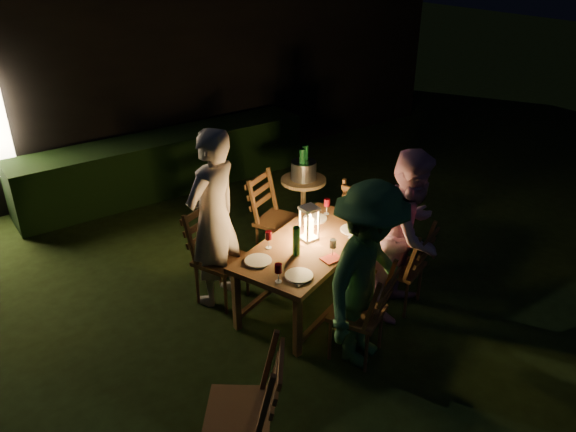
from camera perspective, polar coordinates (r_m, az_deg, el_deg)
garden_envelope at (r=10.23m, az=-16.10°, el=16.08°), size 40.00×40.00×3.20m
dining_table at (r=5.44m, az=2.28°, el=-3.36°), size 1.81×1.34×0.68m
chair_near_left at (r=4.99m, az=7.15°, el=-11.18°), size 0.59×0.61×0.97m
chair_near_right at (r=5.67m, az=11.31°, el=-6.38°), size 0.56×0.58×0.95m
chair_far_left at (r=5.68m, az=-6.87°, el=-5.73°), size 0.61×0.63×1.02m
chair_far_right at (r=6.35m, az=-1.12°, el=-1.69°), size 0.62×0.63×1.01m
chair_end at (r=6.55m, az=7.87°, el=-1.16°), size 0.60×0.58×0.97m
chair_spare at (r=4.14m, az=-4.63°, el=-20.70°), size 0.67×0.66×1.03m
person_house_side at (r=5.41m, az=-7.61°, el=-0.25°), size 0.77×0.64×1.81m
person_opp_right at (r=5.38m, az=12.31°, el=-1.73°), size 0.98×0.87×1.66m
person_opp_left at (r=4.66m, az=8.08°, el=-6.12°), size 1.23×0.97×1.68m
lantern at (r=5.39m, az=2.14°, el=-0.93°), size 0.16×0.16×0.35m
plate_far_left at (r=5.12m, az=-3.05°, el=-4.55°), size 0.25×0.25×0.01m
plate_near_left at (r=4.90m, az=1.12°, el=-6.06°), size 0.25×0.25×0.01m
plate_far_right at (r=5.84m, az=2.76°, el=-0.25°), size 0.25×0.25×0.01m
plate_near_right at (r=5.66m, az=6.58°, el=-1.38°), size 0.25×0.25×0.01m
wineglass_a at (r=5.28m, az=-1.99°, el=-2.43°), size 0.06×0.06×0.18m
wineglass_b at (r=4.79m, az=-0.99°, el=-5.82°), size 0.06×0.06×0.18m
wineglass_c at (r=5.48m, az=6.45°, el=-1.43°), size 0.06×0.06×0.18m
wineglass_d at (r=5.92m, az=3.95°, el=0.98°), size 0.06×0.06×0.18m
wineglass_e at (r=5.16m, az=4.57°, el=-3.27°), size 0.06×0.06×0.18m
bottle_table at (r=5.15m, az=0.86°, el=-2.55°), size 0.07×0.07×0.28m
napkin_left at (r=5.15m, az=4.46°, el=-4.36°), size 0.18×0.14×0.01m
napkin_right at (r=5.71m, az=7.75°, el=-1.20°), size 0.18×0.14×0.01m
phone at (r=4.82m, az=1.48°, el=-6.76°), size 0.14×0.07×0.01m
side_table at (r=6.70m, az=1.58°, el=3.11°), size 0.54×0.54×0.73m
ice_bucket at (r=6.62m, az=1.60°, el=4.66°), size 0.30×0.30×0.22m
bottle_bucket_a at (r=6.55m, az=1.46°, el=4.85°), size 0.07×0.07×0.32m
bottle_bucket_b at (r=6.66m, az=1.74°, el=5.26°), size 0.07×0.07×0.32m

